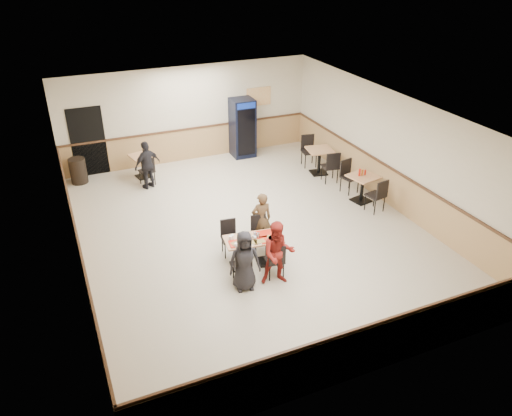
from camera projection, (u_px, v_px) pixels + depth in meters
name	position (u px, v px, depth m)	size (l,w,h in m)	color
ground	(250.00, 231.00, 12.29)	(10.00, 10.00, 0.00)	beige
room_shell	(272.00, 161.00, 14.70)	(10.00, 10.00, 10.00)	silver
main_table	(254.00, 247.00, 10.82)	(1.31, 0.78, 0.67)	black
main_chairs	(252.00, 248.00, 10.82)	(1.28, 1.59, 0.84)	black
diner_woman_left	(244.00, 261.00, 9.99)	(0.64, 0.42, 1.32)	black
diner_woman_right	(278.00, 253.00, 10.13)	(0.69, 0.54, 1.42)	maroon
diner_man_opposite	(261.00, 219.00, 11.45)	(0.48, 0.32, 1.33)	#4E3821
lone_diner	(147.00, 165.00, 14.11)	(0.82, 0.34, 1.41)	black
tabletop_clutter	(253.00, 239.00, 10.65)	(1.11, 0.59, 0.12)	red
side_table_near	(362.00, 184.00, 13.45)	(0.84, 0.84, 0.76)	black
side_table_near_chair_south	(376.00, 194.00, 12.97)	(0.44, 0.44, 0.96)	black
side_table_near_chair_north	(350.00, 177.00, 13.95)	(0.44, 0.44, 0.96)	black
side_table_far	(319.00, 157.00, 15.06)	(0.85, 0.85, 0.79)	black
side_table_far_chair_south	(330.00, 166.00, 14.56)	(0.46, 0.46, 1.00)	black
side_table_far_chair_north	(309.00, 151.00, 15.58)	(0.46, 0.46, 1.00)	black
condiment_caddy	(362.00, 172.00, 13.31)	(0.23, 0.06, 0.20)	red
back_table	(142.00, 162.00, 14.86)	(0.78, 0.78, 0.70)	black
back_table_chair_lone	(147.00, 170.00, 14.42)	(0.41, 0.41, 0.89)	black
pepsi_cooler	(243.00, 128.00, 16.13)	(0.73, 0.74, 1.90)	black
trash_bin	(78.00, 171.00, 14.55)	(0.48, 0.48, 0.75)	black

